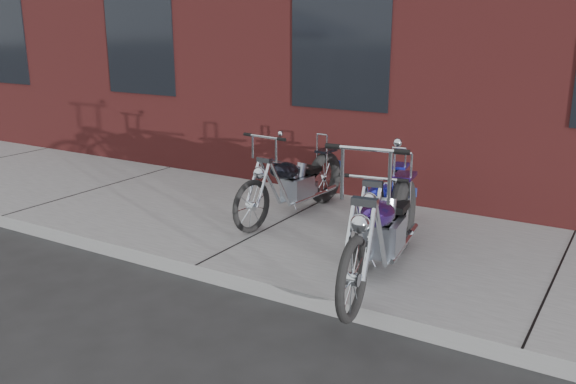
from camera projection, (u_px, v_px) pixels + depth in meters
The scene contains 5 objects.
ground at pixel (196, 280), 5.89m from camera, with size 120.00×120.00×0.00m, color #313132.
sidewalk at pixel (278, 229), 7.11m from camera, with size 22.00×3.00×0.15m, color slate.
chopper_purple at pixel (383, 233), 5.46m from camera, with size 0.61×2.37×1.34m.
chopper_blue at pixel (385, 209), 6.32m from camera, with size 0.57×2.10×0.92m.
chopper_third at pixel (294, 185), 7.28m from camera, with size 0.51×2.08×1.06m.
Camera 1 is at (3.58, -4.20, 2.40)m, focal length 38.00 mm.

